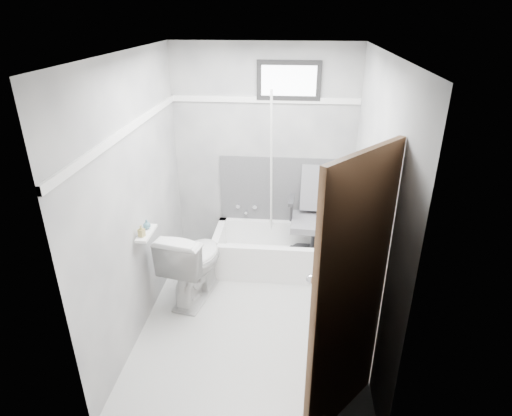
# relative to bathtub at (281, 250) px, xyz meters

# --- Properties ---
(floor) EXTENTS (2.60, 2.60, 0.00)m
(floor) POSITION_rel_bathtub_xyz_m (-0.23, -0.93, -0.21)
(floor) COLOR silver
(floor) RESTS_ON ground
(ceiling) EXTENTS (2.60, 2.60, 0.00)m
(ceiling) POSITION_rel_bathtub_xyz_m (-0.23, -0.93, 2.19)
(ceiling) COLOR silver
(ceiling) RESTS_ON floor
(wall_back) EXTENTS (2.00, 0.02, 2.40)m
(wall_back) POSITION_rel_bathtub_xyz_m (-0.23, 0.37, 0.99)
(wall_back) COLOR slate
(wall_back) RESTS_ON floor
(wall_front) EXTENTS (2.00, 0.02, 2.40)m
(wall_front) POSITION_rel_bathtub_xyz_m (-0.23, -2.23, 0.99)
(wall_front) COLOR slate
(wall_front) RESTS_ON floor
(wall_left) EXTENTS (0.02, 2.60, 2.40)m
(wall_left) POSITION_rel_bathtub_xyz_m (-1.23, -0.93, 0.99)
(wall_left) COLOR slate
(wall_left) RESTS_ON floor
(wall_right) EXTENTS (0.02, 2.60, 2.40)m
(wall_right) POSITION_rel_bathtub_xyz_m (0.77, -0.93, 0.99)
(wall_right) COLOR slate
(wall_right) RESTS_ON floor
(bathtub) EXTENTS (1.50, 0.70, 0.42)m
(bathtub) POSITION_rel_bathtub_xyz_m (0.00, 0.00, 0.00)
(bathtub) COLOR white
(bathtub) RESTS_ON floor
(office_chair) EXTENTS (0.61, 0.61, 1.01)m
(office_chair) POSITION_rel_bathtub_xyz_m (0.35, 0.05, 0.42)
(office_chair) COLOR #5A5A5E
(office_chair) RESTS_ON bathtub
(toilet) EXTENTS (0.61, 0.88, 0.79)m
(toilet) POSITION_rel_bathtub_xyz_m (-0.85, -0.63, 0.18)
(toilet) COLOR silver
(toilet) RESTS_ON floor
(door) EXTENTS (0.78, 0.78, 2.00)m
(door) POSITION_rel_bathtub_xyz_m (0.75, -2.21, 0.79)
(door) COLOR brown
(door) RESTS_ON floor
(window) EXTENTS (0.66, 0.04, 0.40)m
(window) POSITION_rel_bathtub_xyz_m (0.02, 0.36, 1.81)
(window) COLOR black
(window) RESTS_ON wall_back
(backerboard) EXTENTS (1.50, 0.02, 0.78)m
(backerboard) POSITION_rel_bathtub_xyz_m (0.02, 0.36, 0.59)
(backerboard) COLOR #4C4C4F
(backerboard) RESTS_ON wall_back
(trim_back) EXTENTS (2.00, 0.02, 0.06)m
(trim_back) POSITION_rel_bathtub_xyz_m (-0.23, 0.36, 1.61)
(trim_back) COLOR white
(trim_back) RESTS_ON wall_back
(trim_left) EXTENTS (0.02, 2.60, 0.06)m
(trim_left) POSITION_rel_bathtub_xyz_m (-1.22, -0.93, 1.61)
(trim_left) COLOR white
(trim_left) RESTS_ON wall_left
(pole) EXTENTS (0.02, 0.43, 1.91)m
(pole) POSITION_rel_bathtub_xyz_m (-0.13, 0.13, 0.84)
(pole) COLOR white
(pole) RESTS_ON bathtub
(shelf) EXTENTS (0.10, 0.32, 0.02)m
(shelf) POSITION_rel_bathtub_xyz_m (-1.16, -0.98, 0.69)
(shelf) COLOR white
(shelf) RESTS_ON wall_left
(soap_bottle_a) EXTENTS (0.06, 0.06, 0.11)m
(soap_bottle_a) POSITION_rel_bathtub_xyz_m (-1.17, -1.06, 0.76)
(soap_bottle_a) COLOR #9C8E4E
(soap_bottle_a) RESTS_ON shelf
(soap_bottle_b) EXTENTS (0.09, 0.09, 0.09)m
(soap_bottle_b) POSITION_rel_bathtub_xyz_m (-1.17, -0.92, 0.75)
(soap_bottle_b) COLOR slate
(soap_bottle_b) RESTS_ON shelf
(faucet) EXTENTS (0.26, 0.10, 0.16)m
(faucet) POSITION_rel_bathtub_xyz_m (-0.43, 0.34, 0.34)
(faucet) COLOR silver
(faucet) RESTS_ON wall_back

